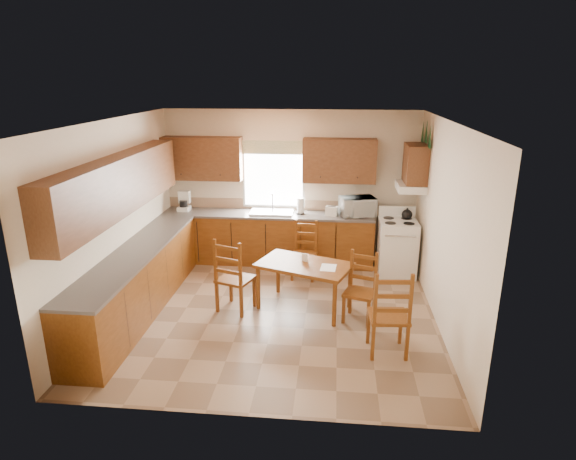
# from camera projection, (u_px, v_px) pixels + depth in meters

# --- Properties ---
(floor) EXTENTS (4.50, 4.50, 0.00)m
(floor) POSITION_uv_depth(u_px,v_px,m) (276.00, 312.00, 6.94)
(floor) COLOR #8D6F52
(floor) RESTS_ON ground
(ceiling) EXTENTS (4.50, 4.50, 0.00)m
(ceiling) POSITION_uv_depth(u_px,v_px,m) (274.00, 121.00, 6.11)
(ceiling) COLOR #9D5B30
(ceiling) RESTS_ON floor
(wall_left) EXTENTS (4.50, 4.50, 0.00)m
(wall_left) POSITION_uv_depth(u_px,v_px,m) (116.00, 218.00, 6.74)
(wall_left) COLOR beige
(wall_left) RESTS_ON floor
(wall_right) EXTENTS (4.50, 4.50, 0.00)m
(wall_right) POSITION_uv_depth(u_px,v_px,m) (445.00, 227.00, 6.32)
(wall_right) COLOR beige
(wall_right) RESTS_ON floor
(wall_back) EXTENTS (4.50, 4.50, 0.00)m
(wall_back) POSITION_uv_depth(u_px,v_px,m) (290.00, 186.00, 8.66)
(wall_back) COLOR beige
(wall_back) RESTS_ON floor
(wall_front) EXTENTS (4.50, 4.50, 0.00)m
(wall_front) POSITION_uv_depth(u_px,v_px,m) (244.00, 294.00, 4.40)
(wall_front) COLOR beige
(wall_front) RESTS_ON floor
(lower_cab_back) EXTENTS (3.75, 0.60, 0.88)m
(lower_cab_back) POSITION_uv_depth(u_px,v_px,m) (268.00, 239.00, 8.69)
(lower_cab_back) COLOR brown
(lower_cab_back) RESTS_ON floor
(lower_cab_left) EXTENTS (0.60, 3.60, 0.88)m
(lower_cab_left) POSITION_uv_depth(u_px,v_px,m) (138.00, 283.00, 6.85)
(lower_cab_left) COLOR brown
(lower_cab_left) RESTS_ON floor
(counter_back) EXTENTS (3.75, 0.63, 0.04)m
(counter_back) POSITION_uv_depth(u_px,v_px,m) (268.00, 214.00, 8.55)
(counter_back) COLOR #534C48
(counter_back) RESTS_ON lower_cab_back
(counter_left) EXTENTS (0.63, 3.60, 0.04)m
(counter_left) POSITION_uv_depth(u_px,v_px,m) (135.00, 252.00, 6.70)
(counter_left) COLOR #534C48
(counter_left) RESTS_ON lower_cab_left
(backsplash) EXTENTS (3.75, 0.01, 0.18)m
(backsplash) POSITION_uv_depth(u_px,v_px,m) (270.00, 204.00, 8.79)
(backsplash) COLOR #9E7D5E
(backsplash) RESTS_ON counter_back
(upper_cab_back_left) EXTENTS (1.41, 0.33, 0.75)m
(upper_cab_back_left) POSITION_uv_depth(u_px,v_px,m) (202.00, 158.00, 8.49)
(upper_cab_back_left) COLOR brown
(upper_cab_back_left) RESTS_ON wall_back
(upper_cab_back_right) EXTENTS (1.25, 0.33, 0.75)m
(upper_cab_back_right) POSITION_uv_depth(u_px,v_px,m) (339.00, 161.00, 8.27)
(upper_cab_back_right) COLOR brown
(upper_cab_back_right) RESTS_ON wall_back
(upper_cab_left) EXTENTS (0.33, 3.60, 0.75)m
(upper_cab_left) POSITION_uv_depth(u_px,v_px,m) (119.00, 185.00, 6.42)
(upper_cab_left) COLOR brown
(upper_cab_left) RESTS_ON wall_left
(upper_cab_stove) EXTENTS (0.33, 0.62, 0.62)m
(upper_cab_stove) POSITION_uv_depth(u_px,v_px,m) (416.00, 164.00, 7.73)
(upper_cab_stove) COLOR brown
(upper_cab_stove) RESTS_ON wall_right
(range_hood) EXTENTS (0.44, 0.62, 0.12)m
(range_hood) POSITION_uv_depth(u_px,v_px,m) (411.00, 187.00, 7.85)
(range_hood) COLOR silver
(range_hood) RESTS_ON wall_right
(window_frame) EXTENTS (1.13, 0.02, 1.18)m
(window_frame) POSITION_uv_depth(u_px,v_px,m) (273.00, 175.00, 8.60)
(window_frame) COLOR silver
(window_frame) RESTS_ON wall_back
(window_pane) EXTENTS (1.05, 0.01, 1.10)m
(window_pane) POSITION_uv_depth(u_px,v_px,m) (273.00, 175.00, 8.59)
(window_pane) COLOR white
(window_pane) RESTS_ON wall_back
(window_valance) EXTENTS (1.19, 0.01, 0.24)m
(window_valance) POSITION_uv_depth(u_px,v_px,m) (273.00, 147.00, 8.41)
(window_valance) COLOR #627F44
(window_valance) RESTS_ON wall_back
(sink_basin) EXTENTS (0.75, 0.45, 0.04)m
(sink_basin) POSITION_uv_depth(u_px,v_px,m) (272.00, 212.00, 8.53)
(sink_basin) COLOR silver
(sink_basin) RESTS_ON counter_back
(pine_decal_a) EXTENTS (0.22, 0.22, 0.36)m
(pine_decal_a) POSITION_uv_depth(u_px,v_px,m) (430.00, 136.00, 7.26)
(pine_decal_a) COLOR #13391A
(pine_decal_a) RESTS_ON wall_right
(pine_decal_b) EXTENTS (0.22, 0.22, 0.36)m
(pine_decal_b) POSITION_uv_depth(u_px,v_px,m) (427.00, 131.00, 7.56)
(pine_decal_b) COLOR #13391A
(pine_decal_b) RESTS_ON wall_right
(pine_decal_c) EXTENTS (0.22, 0.22, 0.36)m
(pine_decal_c) POSITION_uv_depth(u_px,v_px,m) (423.00, 131.00, 7.87)
(pine_decal_c) COLOR #13391A
(pine_decal_c) RESTS_ON wall_right
(stove) EXTENTS (0.63, 0.65, 0.93)m
(stove) POSITION_uv_depth(u_px,v_px,m) (397.00, 248.00, 8.14)
(stove) COLOR silver
(stove) RESTS_ON floor
(coffeemaker) EXTENTS (0.25, 0.28, 0.33)m
(coffeemaker) POSITION_uv_depth(u_px,v_px,m) (184.00, 202.00, 8.65)
(coffeemaker) COLOR silver
(coffeemaker) RESTS_ON counter_back
(paper_towel) EXTENTS (0.15, 0.15, 0.28)m
(paper_towel) POSITION_uv_depth(u_px,v_px,m) (300.00, 206.00, 8.47)
(paper_towel) COLOR white
(paper_towel) RESTS_ON counter_back
(toaster) EXTENTS (0.23, 0.17, 0.16)m
(toaster) POSITION_uv_depth(u_px,v_px,m) (332.00, 211.00, 8.37)
(toaster) COLOR silver
(toaster) RESTS_ON counter_back
(microwave) EXTENTS (0.63, 0.52, 0.33)m
(microwave) POSITION_uv_depth(u_px,v_px,m) (358.00, 207.00, 8.34)
(microwave) COLOR silver
(microwave) RESTS_ON counter_back
(dining_table) EXTENTS (1.48, 1.15, 0.70)m
(dining_table) POSITION_uv_depth(u_px,v_px,m) (304.00, 286.00, 6.96)
(dining_table) COLOR brown
(dining_table) RESTS_ON floor
(chair_near_left) EXTENTS (0.58, 0.57, 1.10)m
(chair_near_left) POSITION_uv_depth(u_px,v_px,m) (235.00, 274.00, 6.86)
(chair_near_left) COLOR brown
(chair_near_left) RESTS_ON floor
(chair_near_right) EXTENTS (0.50, 0.48, 1.11)m
(chair_near_right) POSITION_uv_depth(u_px,v_px,m) (389.00, 311.00, 5.78)
(chair_near_right) COLOR brown
(chair_near_right) RESTS_ON floor
(chair_far_left) EXTENTS (0.44, 0.42, 0.95)m
(chair_far_left) POSITION_uv_depth(u_px,v_px,m) (304.00, 251.00, 7.97)
(chair_far_left) COLOR brown
(chair_far_left) RESTS_ON floor
(chair_far_right) EXTENTS (0.50, 0.49, 0.96)m
(chair_far_right) POSITION_uv_depth(u_px,v_px,m) (360.00, 289.00, 6.56)
(chair_far_right) COLOR brown
(chair_far_right) RESTS_ON floor
(table_paper) EXTENTS (0.23, 0.30, 0.00)m
(table_paper) POSITION_uv_depth(u_px,v_px,m) (328.00, 268.00, 6.71)
(table_paper) COLOR white
(table_paper) RESTS_ON dining_table
(table_card) EXTENTS (0.09, 0.05, 0.12)m
(table_card) POSITION_uv_depth(u_px,v_px,m) (305.00, 257.00, 6.92)
(table_card) COLOR white
(table_card) RESTS_ON dining_table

